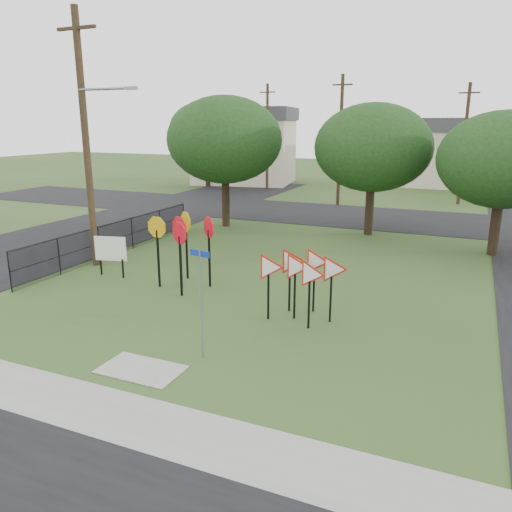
% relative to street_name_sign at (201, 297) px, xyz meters
% --- Properties ---
extents(ground, '(140.00, 140.00, 0.00)m').
position_rel_street_name_sign_xyz_m(ground, '(-1.04, 1.22, -1.62)').
color(ground, '#29461A').
extents(sidewalk, '(30.00, 1.60, 0.02)m').
position_rel_street_name_sign_xyz_m(sidewalk, '(-1.04, -2.98, -1.61)').
color(sidewalk, gray).
rests_on(sidewalk, ground).
extents(planting_strip, '(30.00, 0.80, 0.02)m').
position_rel_street_name_sign_xyz_m(planting_strip, '(-1.04, -4.18, -1.62)').
color(planting_strip, '#29461A').
rests_on(planting_strip, ground).
extents(street_left, '(8.00, 50.00, 0.02)m').
position_rel_street_name_sign_xyz_m(street_left, '(-13.04, 11.22, -1.61)').
color(street_left, black).
rests_on(street_left, ground).
extents(street_far, '(60.00, 8.00, 0.02)m').
position_rel_street_name_sign_xyz_m(street_far, '(-1.04, 21.22, -1.61)').
color(street_far, black).
rests_on(street_far, ground).
extents(curb_pad, '(2.00, 1.20, 0.02)m').
position_rel_street_name_sign_xyz_m(curb_pad, '(-1.04, -1.18, -1.61)').
color(curb_pad, gray).
rests_on(curb_pad, ground).
extents(street_name_sign, '(0.58, 0.11, 2.81)m').
position_rel_street_name_sign_xyz_m(street_name_sign, '(0.00, 0.00, 0.00)').
color(street_name_sign, gray).
rests_on(street_name_sign, ground).
extents(stop_sign_cluster, '(2.41, 2.20, 2.61)m').
position_rel_street_name_sign_xyz_m(stop_sign_cluster, '(-3.43, 4.71, 0.30)').
color(stop_sign_cluster, black).
rests_on(stop_sign_cluster, ground).
extents(yield_sign_cluster, '(2.67, 1.44, 2.11)m').
position_rel_street_name_sign_xyz_m(yield_sign_cluster, '(1.43, 3.51, -0.06)').
color(yield_sign_cluster, black).
rests_on(yield_sign_cluster, ground).
extents(info_board, '(1.23, 0.35, 1.58)m').
position_rel_street_name_sign_xyz_m(info_board, '(-6.66, 4.69, -0.58)').
color(info_board, black).
rests_on(info_board, ground).
extents(utility_pole_main, '(3.55, 0.33, 10.00)m').
position_rel_street_name_sign_xyz_m(utility_pole_main, '(-8.28, 5.72, 3.59)').
color(utility_pole_main, '#3F2E1D').
rests_on(utility_pole_main, ground).
extents(far_pole_a, '(1.40, 0.24, 9.00)m').
position_rel_street_name_sign_xyz_m(far_pole_a, '(-3.04, 25.22, 2.98)').
color(far_pole_a, '#3F2E1D').
rests_on(far_pole_a, ground).
extents(far_pole_b, '(1.40, 0.24, 8.50)m').
position_rel_street_name_sign_xyz_m(far_pole_b, '(4.96, 29.22, 2.72)').
color(far_pole_b, '#3F2E1D').
rests_on(far_pole_b, ground).
extents(far_pole_c, '(1.40, 0.24, 9.00)m').
position_rel_street_name_sign_xyz_m(far_pole_c, '(-11.04, 31.22, 2.98)').
color(far_pole_c, '#3F2E1D').
rests_on(far_pole_c, ground).
extents(fence_run, '(0.05, 11.55, 1.50)m').
position_rel_street_name_sign_xyz_m(fence_run, '(-8.64, 7.47, -0.84)').
color(fence_run, black).
rests_on(fence_run, ground).
extents(house_left, '(10.58, 8.88, 7.20)m').
position_rel_street_name_sign_xyz_m(house_left, '(-15.04, 35.22, 2.03)').
color(house_left, beige).
rests_on(house_left, ground).
extents(house_mid, '(8.40, 8.40, 6.20)m').
position_rel_street_name_sign_xyz_m(house_mid, '(2.96, 41.22, 1.52)').
color(house_mid, beige).
rests_on(house_mid, ground).
extents(tree_near_left, '(6.40, 6.40, 7.27)m').
position_rel_street_name_sign_xyz_m(tree_near_left, '(-7.04, 15.22, 3.23)').
color(tree_near_left, black).
rests_on(tree_near_left, ground).
extents(tree_near_mid, '(6.00, 6.00, 6.80)m').
position_rel_street_name_sign_xyz_m(tree_near_mid, '(0.96, 16.22, 2.92)').
color(tree_near_mid, black).
rests_on(tree_near_mid, ground).
extents(tree_near_right, '(5.60, 5.60, 6.33)m').
position_rel_street_name_sign_xyz_m(tree_near_right, '(6.96, 14.22, 2.60)').
color(tree_near_right, black).
rests_on(tree_near_right, ground).
extents(tree_far_left, '(6.80, 6.80, 7.73)m').
position_rel_street_name_sign_xyz_m(tree_far_left, '(-17.04, 31.22, 3.55)').
color(tree_far_left, black).
rests_on(tree_far_left, ground).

